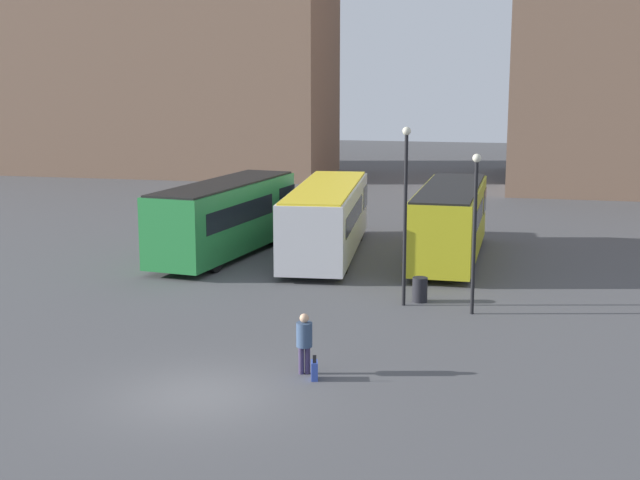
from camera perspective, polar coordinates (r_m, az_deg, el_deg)
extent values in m
plane|color=#4C4C4F|center=(22.27, -7.78, -9.85)|extent=(160.00, 160.00, 0.00)
cube|color=#237A38|center=(38.04, -6.12, 1.47)|extent=(3.73, 9.96, 2.82)
cube|color=black|center=(41.55, -3.67, 2.79)|extent=(2.69, 2.11, 1.07)
cube|color=black|center=(37.21, -6.73, 1.80)|extent=(3.28, 6.50, 0.85)
cube|color=black|center=(37.83, -6.16, 3.64)|extent=(3.51, 9.74, 0.08)
cylinder|color=black|center=(40.92, -4.20, 0.48)|extent=(2.44, 1.31, 1.00)
cylinder|color=black|center=(35.64, -8.24, -1.15)|extent=(2.44, 1.31, 1.00)
cube|color=silver|center=(38.01, 0.42, 1.40)|extent=(3.55, 11.23, 2.67)
cube|color=black|center=(42.41, 1.18, 2.84)|extent=(2.79, 2.25, 1.01)
cube|color=black|center=(36.98, 0.23, 1.66)|extent=(3.22, 7.27, 0.80)
cube|color=yellow|center=(37.81, 0.43, 3.45)|extent=(3.32, 10.99, 0.08)
cylinder|color=black|center=(41.55, 1.01, 0.65)|extent=(2.55, 1.18, 0.97)
cylinder|color=black|center=(34.88, -0.28, -1.32)|extent=(2.55, 1.18, 0.97)
cube|color=gold|center=(37.40, 8.30, 1.19)|extent=(2.56, 9.91, 2.74)
cube|color=black|center=(41.33, 8.82, 2.57)|extent=(2.49, 1.85, 1.04)
cube|color=black|center=(36.47, 8.19, 1.50)|extent=(2.54, 6.35, 0.82)
cube|color=black|center=(37.19, 8.36, 3.34)|extent=(2.36, 9.71, 0.08)
cylinder|color=black|center=(40.60, 8.65, 0.29)|extent=(2.34, 1.01, 0.98)
cylinder|color=black|center=(34.62, 7.79, -1.51)|extent=(2.34, 1.01, 0.98)
cylinder|color=#382D4C|center=(23.47, -1.21, -7.70)|extent=(0.18, 0.18, 0.74)
cylinder|color=#382D4C|center=(23.47, -0.81, -7.69)|extent=(0.18, 0.18, 0.74)
cylinder|color=#334766|center=(23.26, -1.01, -6.07)|extent=(0.51, 0.51, 0.64)
sphere|color=tan|center=(23.13, -1.02, -5.02)|extent=(0.24, 0.24, 0.24)
cube|color=#334CB2|center=(23.09, -0.36, -8.35)|extent=(0.26, 0.42, 0.48)
cube|color=black|center=(22.85, -0.35, -7.63)|extent=(0.10, 0.05, 0.22)
cylinder|color=black|center=(29.71, 5.46, 1.22)|extent=(0.12, 0.12, 5.78)
sphere|color=beige|center=(29.36, 5.57, 6.95)|extent=(0.28, 0.28, 0.28)
cylinder|color=black|center=(29.00, 9.84, 0.09)|extent=(0.12, 0.12, 5.01)
sphere|color=beige|center=(28.64, 10.01, 5.18)|extent=(0.28, 0.28, 0.28)
cylinder|color=black|center=(30.74, 6.41, -3.17)|extent=(0.52, 0.52, 0.85)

